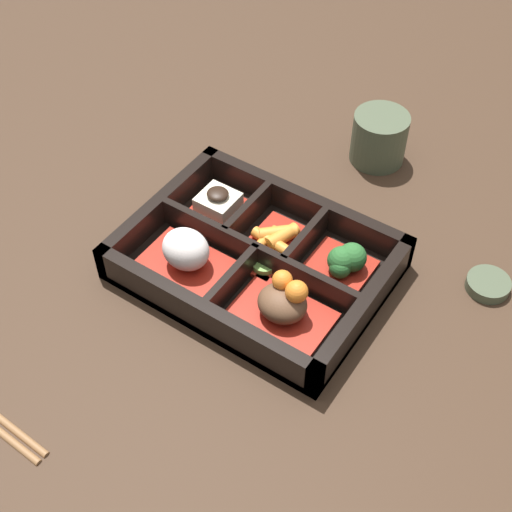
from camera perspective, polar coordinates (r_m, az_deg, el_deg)
ground_plane at (r=0.78m, az=-0.00°, el=-1.23°), size 3.00×3.00×0.00m
bento_base at (r=0.77m, az=-0.00°, el=-0.99°), size 0.27×0.20×0.01m
bento_rim at (r=0.76m, az=0.06°, el=-0.07°), size 0.27×0.20×0.04m
bowl_stew at (r=0.71m, az=2.21°, el=-3.84°), size 0.10×0.07×0.05m
bowl_rice at (r=0.76m, az=-5.61°, el=0.23°), size 0.10×0.07×0.05m
bowl_greens at (r=0.76m, az=7.05°, el=-0.50°), size 0.07×0.07×0.04m
bowl_carrots at (r=0.79m, az=1.51°, el=1.52°), size 0.06×0.07×0.02m
bowl_tofu at (r=0.82m, az=-3.03°, el=4.12°), size 0.06×0.07×0.03m
bowl_pickles at (r=0.76m, az=0.48°, el=-0.57°), size 0.04×0.03×0.01m
tea_cup at (r=0.90m, az=9.84°, el=9.37°), size 0.07×0.07×0.06m
sauce_dish at (r=0.80m, az=18.08°, el=-2.15°), size 0.05×0.05×0.01m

